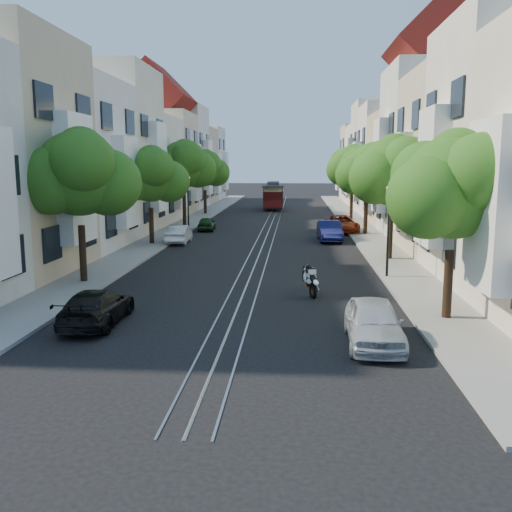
% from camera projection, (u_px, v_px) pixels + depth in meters
% --- Properties ---
extents(ground, '(200.00, 200.00, 0.00)m').
position_uv_depth(ground, '(272.00, 223.00, 50.25)').
color(ground, black).
rests_on(ground, ground).
extents(sidewalk_east, '(2.50, 80.00, 0.12)m').
position_uv_depth(sidewalk_east, '(355.00, 223.00, 49.74)').
color(sidewalk_east, gray).
rests_on(sidewalk_east, ground).
extents(sidewalk_west, '(2.50, 80.00, 0.12)m').
position_uv_depth(sidewalk_west, '(191.00, 222.00, 50.74)').
color(sidewalk_west, gray).
rests_on(sidewalk_west, ground).
extents(rail_left, '(0.06, 80.00, 0.02)m').
position_uv_depth(rail_left, '(266.00, 223.00, 50.29)').
color(rail_left, gray).
rests_on(rail_left, ground).
extents(rail_slot, '(0.06, 80.00, 0.02)m').
position_uv_depth(rail_slot, '(272.00, 223.00, 50.25)').
color(rail_slot, gray).
rests_on(rail_slot, ground).
extents(rail_right, '(0.06, 80.00, 0.02)m').
position_uv_depth(rail_right, '(278.00, 223.00, 50.21)').
color(rail_right, gray).
rests_on(rail_right, ground).
extents(lane_line, '(0.08, 80.00, 0.01)m').
position_uv_depth(lane_line, '(272.00, 223.00, 50.25)').
color(lane_line, tan).
rests_on(lane_line, ground).
extents(townhouses_east, '(7.75, 72.00, 12.00)m').
position_uv_depth(townhouses_east, '(411.00, 164.00, 48.51)').
color(townhouses_east, beige).
rests_on(townhouses_east, ground).
extents(townhouses_west, '(7.75, 72.00, 11.76)m').
position_uv_depth(townhouses_west, '(138.00, 165.00, 50.16)').
color(townhouses_west, silver).
rests_on(townhouses_west, ground).
extents(tree_e_a, '(4.72, 3.87, 6.27)m').
position_uv_depth(tree_e_a, '(455.00, 190.00, 18.50)').
color(tree_e_a, black).
rests_on(tree_e_a, ground).
extents(tree_e_b, '(4.93, 4.08, 6.68)m').
position_uv_depth(tree_e_b, '(394.00, 173.00, 30.26)').
color(tree_e_b, black).
rests_on(tree_e_b, ground).
extents(tree_e_c, '(4.84, 3.99, 6.52)m').
position_uv_depth(tree_e_c, '(368.00, 172.00, 41.11)').
color(tree_e_c, black).
rests_on(tree_e_c, ground).
extents(tree_e_d, '(5.01, 4.16, 6.85)m').
position_uv_depth(tree_e_d, '(353.00, 167.00, 51.89)').
color(tree_e_d, black).
rests_on(tree_e_d, ground).
extents(tree_w_a, '(4.93, 4.08, 6.68)m').
position_uv_depth(tree_w_a, '(80.00, 175.00, 24.36)').
color(tree_w_a, black).
rests_on(tree_w_a, ground).
extents(tree_w_b, '(4.72, 3.87, 6.27)m').
position_uv_depth(tree_w_b, '(151.00, 176.00, 36.23)').
color(tree_w_b, black).
rests_on(tree_w_b, ground).
extents(tree_w_c, '(5.13, 4.28, 7.09)m').
position_uv_depth(tree_w_c, '(184.00, 165.00, 46.95)').
color(tree_w_c, black).
rests_on(tree_w_c, ground).
extents(tree_w_d, '(4.84, 3.99, 6.52)m').
position_uv_depth(tree_w_d, '(205.00, 169.00, 57.85)').
color(tree_w_d, black).
rests_on(tree_w_d, ground).
extents(lamp_east, '(0.32, 0.32, 4.16)m').
position_uv_depth(lamp_east, '(389.00, 217.00, 25.73)').
color(lamp_east, black).
rests_on(lamp_east, ground).
extents(lamp_west, '(0.32, 0.32, 4.16)m').
position_uv_depth(lamp_west, '(188.00, 194.00, 44.32)').
color(lamp_west, black).
rests_on(lamp_west, ground).
extents(sportbike_rider, '(0.67, 1.84, 1.30)m').
position_uv_depth(sportbike_rider, '(309.00, 278.00, 22.83)').
color(sportbike_rider, black).
rests_on(sportbike_rider, ground).
extents(cable_car, '(2.52, 7.46, 2.85)m').
position_uv_depth(cable_car, '(273.00, 194.00, 65.08)').
color(cable_car, black).
rests_on(cable_car, ground).
extents(parked_car_e_near, '(1.67, 3.95, 1.33)m').
position_uv_depth(parked_car_e_near, '(374.00, 322.00, 16.60)').
color(parked_car_e_near, '#ACB3B8').
rests_on(parked_car_e_near, ground).
extents(parked_car_e_mid, '(1.65, 4.23, 1.37)m').
position_uv_depth(parked_car_e_mid, '(330.00, 231.00, 38.62)').
color(parked_car_e_mid, '#0E1146').
rests_on(parked_car_e_mid, ground).
extents(parked_car_e_far, '(2.63, 4.87, 1.30)m').
position_uv_depth(parked_car_e_far, '(342.00, 224.00, 43.46)').
color(parked_car_e_far, maroon).
rests_on(parked_car_e_far, ground).
extents(parked_car_w_near, '(1.68, 4.06, 1.17)m').
position_uv_depth(parked_car_w_near, '(97.00, 307.00, 18.69)').
color(parked_car_w_near, black).
rests_on(parked_car_w_near, ground).
extents(parked_car_w_mid, '(1.42, 3.71, 1.21)m').
position_uv_depth(parked_car_w_mid, '(179.00, 234.00, 37.68)').
color(parked_car_w_mid, silver).
rests_on(parked_car_w_mid, ground).
extents(parked_car_w_far, '(1.42, 3.17, 1.06)m').
position_uv_depth(parked_car_w_far, '(207.00, 224.00, 44.73)').
color(parked_car_w_far, '#153515').
rests_on(parked_car_w_far, ground).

